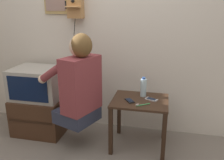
# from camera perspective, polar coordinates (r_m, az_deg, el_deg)

# --- Properties ---
(wall_back) EXTENTS (6.80, 0.05, 2.55)m
(wall_back) POSITION_cam_1_polar(r_m,az_deg,el_deg) (2.81, -1.09, 13.32)
(wall_back) COLOR beige
(wall_back) RESTS_ON ground_plane
(side_table) EXTENTS (0.58, 0.49, 0.54)m
(side_table) POSITION_cam_1_polar(r_m,az_deg,el_deg) (2.53, 6.70, -6.96)
(side_table) COLOR #382316
(side_table) RESTS_ON ground_plane
(person) EXTENTS (0.62, 0.57, 0.93)m
(person) POSITION_cam_1_polar(r_m,az_deg,el_deg) (2.40, -7.93, -0.79)
(person) COLOR #2D3347
(person) RESTS_ON ground_plane
(tv_stand) EXTENTS (0.59, 0.51, 0.43)m
(tv_stand) POSITION_cam_1_polar(r_m,az_deg,el_deg) (3.04, -16.54, -7.84)
(tv_stand) COLOR #422819
(tv_stand) RESTS_ON ground_plane
(television) EXTENTS (0.58, 0.46, 0.36)m
(television) POSITION_cam_1_polar(r_m,az_deg,el_deg) (2.90, -17.35, -0.69)
(television) COLOR #ADA89E
(television) RESTS_ON tv_stand
(wall_phone_antique) EXTENTS (0.21, 0.18, 0.75)m
(wall_phone_antique) POSITION_cam_1_polar(r_m,az_deg,el_deg) (2.83, -8.85, 17.87)
(wall_phone_antique) COLOR #AD7A47
(cell_phone_held) EXTENTS (0.12, 0.14, 0.01)m
(cell_phone_held) POSITION_cam_1_polar(r_m,az_deg,el_deg) (2.44, 4.26, -4.96)
(cell_phone_held) COLOR black
(cell_phone_held) RESTS_ON side_table
(cell_phone_spare) EXTENTS (0.14, 0.11, 0.01)m
(cell_phone_spare) POSITION_cam_1_polar(r_m,az_deg,el_deg) (2.50, 9.49, -4.59)
(cell_phone_spare) COLOR silver
(cell_phone_spare) RESTS_ON side_table
(water_bottle) EXTENTS (0.07, 0.07, 0.21)m
(water_bottle) POSITION_cam_1_polar(r_m,az_deg,el_deg) (2.55, 7.57, -1.78)
(water_bottle) COLOR silver
(water_bottle) RESTS_ON side_table
(toothbrush) EXTENTS (0.13, 0.10, 0.02)m
(toothbrush) POSITION_cam_1_polar(r_m,az_deg,el_deg) (2.35, 7.21, -5.92)
(toothbrush) COLOR #4CBF66
(toothbrush) RESTS_ON side_table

